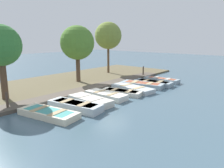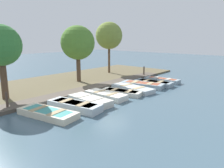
{
  "view_description": "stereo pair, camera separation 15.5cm",
  "coord_description": "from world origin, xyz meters",
  "px_view_note": "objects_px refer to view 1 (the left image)",
  "views": [
    {
      "loc": [
        10.26,
        -12.01,
        3.98
      ],
      "look_at": [
        0.32,
        -0.15,
        0.65
      ],
      "focal_mm": 35.0,
      "sensor_mm": 36.0,
      "label": 1
    },
    {
      "loc": [
        10.38,
        -11.91,
        3.98
      ],
      "look_at": [
        0.32,
        -0.15,
        0.65
      ],
      "focal_mm": 35.0,
      "sensor_mm": 36.0,
      "label": 2
    }
  ],
  "objects_px": {
    "rowboat_2": "(90,100)",
    "mooring_post_near": "(7,101)",
    "rowboat_8": "(161,80)",
    "park_tree_far_left": "(0,46)",
    "rowboat_6": "(142,85)",
    "rowboat_7": "(153,83)",
    "rowboat_1": "(75,106)",
    "rowboat_0": "(48,113)",
    "rowboat_3": "(106,95)",
    "park_tree_center": "(108,36)",
    "park_tree_left": "(77,43)",
    "rowboat_5": "(132,88)",
    "rowboat_4": "(122,92)",
    "mooring_post_far": "(143,71)"
  },
  "relations": [
    {
      "from": "rowboat_7",
      "to": "rowboat_2",
      "type": "bearing_deg",
      "value": -97.4
    },
    {
      "from": "rowboat_1",
      "to": "rowboat_6",
      "type": "relative_size",
      "value": 0.94
    },
    {
      "from": "rowboat_4",
      "to": "park_tree_far_left",
      "type": "height_order",
      "value": "park_tree_far_left"
    },
    {
      "from": "mooring_post_near",
      "to": "rowboat_4",
      "type": "bearing_deg",
      "value": 68.45
    },
    {
      "from": "rowboat_5",
      "to": "mooring_post_far",
      "type": "bearing_deg",
      "value": 122.11
    },
    {
      "from": "park_tree_far_left",
      "to": "park_tree_left",
      "type": "height_order",
      "value": "park_tree_left"
    },
    {
      "from": "rowboat_8",
      "to": "park_tree_far_left",
      "type": "distance_m",
      "value": 13.16
    },
    {
      "from": "rowboat_1",
      "to": "rowboat_8",
      "type": "bearing_deg",
      "value": 80.31
    },
    {
      "from": "rowboat_6",
      "to": "mooring_post_far",
      "type": "height_order",
      "value": "mooring_post_far"
    },
    {
      "from": "rowboat_0",
      "to": "park_tree_left",
      "type": "bearing_deg",
      "value": 117.77
    },
    {
      "from": "rowboat_8",
      "to": "park_tree_far_left",
      "type": "xyz_separation_m",
      "value": [
        -4.7,
        -11.85,
        3.26
      ]
    },
    {
      "from": "mooring_post_far",
      "to": "park_tree_left",
      "type": "xyz_separation_m",
      "value": [
        -2.6,
        -6.5,
        2.95
      ]
    },
    {
      "from": "rowboat_4",
      "to": "rowboat_2",
      "type": "bearing_deg",
      "value": -104.69
    },
    {
      "from": "rowboat_1",
      "to": "rowboat_2",
      "type": "bearing_deg",
      "value": 86.33
    },
    {
      "from": "rowboat_6",
      "to": "mooring_post_far",
      "type": "distance_m",
      "value": 4.91
    },
    {
      "from": "rowboat_6",
      "to": "rowboat_7",
      "type": "height_order",
      "value": "rowboat_6"
    },
    {
      "from": "rowboat_4",
      "to": "mooring_post_near",
      "type": "xyz_separation_m",
      "value": [
        -2.69,
        -6.81,
        0.38
      ]
    },
    {
      "from": "rowboat_4",
      "to": "rowboat_5",
      "type": "distance_m",
      "value": 1.44
    },
    {
      "from": "rowboat_3",
      "to": "park_tree_left",
      "type": "xyz_separation_m",
      "value": [
        -5.06,
        2.04,
        3.29
      ]
    },
    {
      "from": "rowboat_8",
      "to": "mooring_post_near",
      "type": "bearing_deg",
      "value": -103.85
    },
    {
      "from": "rowboat_1",
      "to": "mooring_post_far",
      "type": "xyz_separation_m",
      "value": [
        -2.71,
        11.44,
        0.32
      ]
    },
    {
      "from": "rowboat_8",
      "to": "park_tree_left",
      "type": "distance_m",
      "value": 8.16
    },
    {
      "from": "rowboat_1",
      "to": "rowboat_5",
      "type": "bearing_deg",
      "value": 81.7
    },
    {
      "from": "rowboat_6",
      "to": "mooring_post_near",
      "type": "distance_m",
      "value": 10.1
    },
    {
      "from": "rowboat_2",
      "to": "park_tree_left",
      "type": "distance_m",
      "value": 7.13
    },
    {
      "from": "park_tree_left",
      "to": "mooring_post_near",
      "type": "bearing_deg",
      "value": -70.78
    },
    {
      "from": "rowboat_1",
      "to": "mooring_post_near",
      "type": "height_order",
      "value": "mooring_post_near"
    },
    {
      "from": "rowboat_8",
      "to": "mooring_post_near",
      "type": "distance_m",
      "value": 12.92
    },
    {
      "from": "rowboat_0",
      "to": "rowboat_7",
      "type": "height_order",
      "value": "rowboat_7"
    },
    {
      "from": "rowboat_2",
      "to": "rowboat_5",
      "type": "height_order",
      "value": "rowboat_2"
    },
    {
      "from": "rowboat_2",
      "to": "mooring_post_near",
      "type": "relative_size",
      "value": 2.86
    },
    {
      "from": "rowboat_3",
      "to": "rowboat_4",
      "type": "bearing_deg",
      "value": 80.46
    },
    {
      "from": "rowboat_0",
      "to": "park_tree_left",
      "type": "relative_size",
      "value": 0.69
    },
    {
      "from": "rowboat_0",
      "to": "rowboat_4",
      "type": "xyz_separation_m",
      "value": [
        0.18,
        5.91,
        -0.01
      ]
    },
    {
      "from": "rowboat_2",
      "to": "rowboat_1",
      "type": "bearing_deg",
      "value": -81.02
    },
    {
      "from": "rowboat_6",
      "to": "rowboat_8",
      "type": "xyz_separation_m",
      "value": [
        0.25,
        2.84,
        -0.01
      ]
    },
    {
      "from": "rowboat_1",
      "to": "rowboat_5",
      "type": "distance_m",
      "value": 5.74
    },
    {
      "from": "rowboat_1",
      "to": "park_tree_left",
      "type": "height_order",
      "value": "park_tree_left"
    },
    {
      "from": "park_tree_far_left",
      "to": "rowboat_4",
      "type": "bearing_deg",
      "value": 52.8
    },
    {
      "from": "park_tree_far_left",
      "to": "park_tree_left",
      "type": "distance_m",
      "value": 6.73
    },
    {
      "from": "rowboat_3",
      "to": "park_tree_far_left",
      "type": "height_order",
      "value": "park_tree_far_left"
    },
    {
      "from": "rowboat_3",
      "to": "park_tree_far_left",
      "type": "relative_size",
      "value": 0.62
    },
    {
      "from": "rowboat_8",
      "to": "park_tree_left",
      "type": "relative_size",
      "value": 0.64
    },
    {
      "from": "mooring_post_near",
      "to": "park_tree_far_left",
      "type": "relative_size",
      "value": 0.22
    },
    {
      "from": "rowboat_1",
      "to": "mooring_post_near",
      "type": "relative_size",
      "value": 3.16
    },
    {
      "from": "rowboat_6",
      "to": "park_tree_center",
      "type": "height_order",
      "value": "park_tree_center"
    },
    {
      "from": "park_tree_far_left",
      "to": "park_tree_left",
      "type": "relative_size",
      "value": 0.96
    },
    {
      "from": "rowboat_6",
      "to": "rowboat_7",
      "type": "xyz_separation_m",
      "value": [
        0.3,
        1.23,
        -0.01
      ]
    },
    {
      "from": "rowboat_0",
      "to": "rowboat_3",
      "type": "height_order",
      "value": "rowboat_3"
    },
    {
      "from": "rowboat_6",
      "to": "park_tree_left",
      "type": "xyz_separation_m",
      "value": [
        -5.14,
        -2.32,
        3.29
      ]
    }
  ]
}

